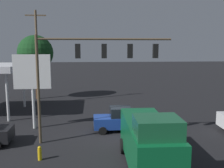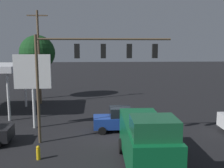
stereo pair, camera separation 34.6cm
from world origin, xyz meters
TOP-DOWN VIEW (x-y plane):
  - ground_plane at (0.00, 0.00)m, footprint 200.00×200.00m
  - traffic_signal_assembly at (1.73, 1.39)m, footprint 9.41×0.43m
  - utility_pole at (8.10, -11.47)m, footprint 2.40×0.26m
  - price_sign at (6.59, -2.01)m, footprint 3.02×0.27m
  - delivery_truck at (-1.32, 6.00)m, footprint 2.65×6.84m
  - hatchback_crossing at (-0.38, -0.84)m, footprint 3.82×2.00m
  - street_tree at (8.96, -14.56)m, footprint 4.59×4.59m
  - fire_hydrant at (4.92, 4.19)m, footprint 0.24×0.24m

SIDE VIEW (x-z plane):
  - ground_plane at x=0.00m, z-range 0.00..0.00m
  - fire_hydrant at x=4.92m, z-range 0.00..0.88m
  - hatchback_crossing at x=-0.38m, z-range -0.04..1.93m
  - delivery_truck at x=-1.32m, z-range -0.10..3.48m
  - price_sign at x=6.59m, z-range 1.45..7.68m
  - utility_pole at x=8.10m, z-range 0.29..11.37m
  - traffic_signal_assembly at x=1.73m, z-range 2.04..9.70m
  - street_tree at x=8.96m, z-range 1.88..10.28m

